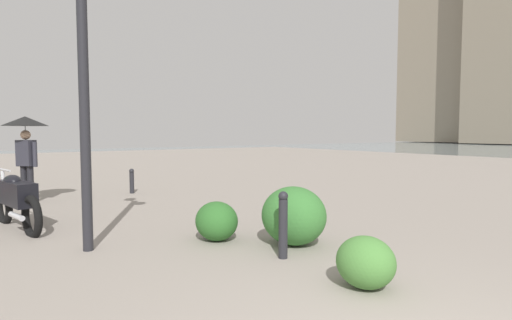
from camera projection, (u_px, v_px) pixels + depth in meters
The scene contains 9 objects.
building_highrise at pixel (450, 37), 71.76m from camera, with size 13.60×10.93×36.43m.
lamppost at pixel (83, 59), 5.60m from camera, with size 0.98×0.28×3.98m.
motorcycle at pixel (16, 200), 7.05m from camera, with size 2.15×0.56×1.06m.
pedestrian at pixel (26, 135), 9.54m from camera, with size 1.00×1.00×2.03m.
bollard_near at pixel (283, 224), 5.39m from camera, with size 0.13×0.13×0.89m.
bollard_mid at pixel (132, 180), 11.17m from camera, with size 0.13×0.13×0.67m.
shrub_low at pixel (366, 262), 4.37m from camera, with size 0.66×0.59×0.56m.
shrub_round at pixel (217, 221), 6.30m from camera, with size 0.71×0.64×0.60m.
shrub_wide at pixel (294, 216), 6.06m from camera, with size 1.02×0.91×0.86m.
Camera 1 is at (-1.21, 2.44, 1.66)m, focal length 28.83 mm.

